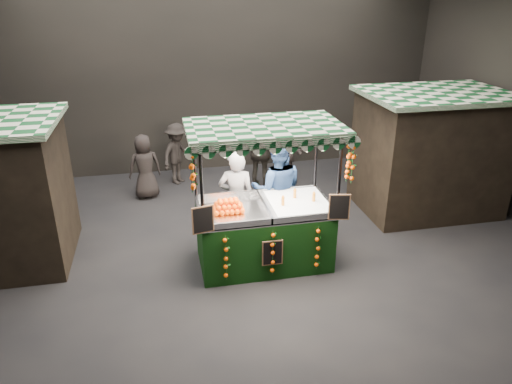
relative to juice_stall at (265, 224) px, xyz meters
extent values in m
plane|color=black|center=(-0.40, 0.08, -0.79)|extent=(12.00, 12.00, 0.00)
cube|color=black|center=(-0.40, 5.08, 1.71)|extent=(12.00, 0.10, 5.00)
cube|color=black|center=(-0.40, -4.92, 1.71)|extent=(12.00, 0.10, 5.00)
cube|color=black|center=(4.00, 1.58, 0.46)|extent=(2.80, 2.00, 2.50)
cube|color=#104B20|center=(4.00, 1.58, 1.76)|extent=(3.00, 2.20, 0.10)
cube|color=black|center=(-0.01, 0.04, -0.28)|extent=(2.26, 1.23, 1.03)
cube|color=silver|center=(-0.01, 0.04, 0.26)|extent=(2.26, 1.23, 0.04)
cylinder|color=black|center=(-1.11, -0.55, 0.44)|extent=(0.05, 0.05, 2.47)
cylinder|color=black|center=(1.09, -0.55, 0.44)|extent=(0.05, 0.05, 2.47)
cylinder|color=black|center=(-1.11, 0.63, 0.44)|extent=(0.05, 0.05, 2.47)
cylinder|color=black|center=(1.09, 0.63, 0.44)|extent=(0.05, 0.05, 2.47)
cube|color=#104B20|center=(-0.01, 0.04, 1.72)|extent=(2.52, 1.49, 0.08)
cube|color=white|center=(0.60, 0.04, 0.32)|extent=(1.01, 1.11, 0.08)
cube|color=black|center=(-1.12, -0.61, 0.50)|extent=(0.35, 0.10, 0.45)
cube|color=black|center=(1.10, -0.61, 0.50)|extent=(0.35, 0.10, 0.45)
cube|color=black|center=(-0.01, -0.62, -0.22)|extent=(0.35, 0.03, 0.45)
imported|color=gray|center=(-0.35, 0.86, 0.13)|extent=(0.75, 0.57, 1.85)
imported|color=navy|center=(0.43, 0.85, 0.24)|extent=(1.14, 0.97, 2.05)
imported|color=black|center=(-4.30, 3.35, 0.09)|extent=(0.71, 0.54, 1.77)
imported|color=#292321|center=(1.27, 3.34, 0.07)|extent=(1.06, 1.00, 1.73)
imported|color=black|center=(0.69, 3.45, 0.12)|extent=(1.16, 0.85, 1.83)
imported|color=black|center=(-1.28, 4.17, -0.02)|extent=(1.09, 1.12, 1.54)
imported|color=#292321|center=(-2.07, 3.42, -0.03)|extent=(0.82, 0.62, 1.52)
camera|label=1|loc=(-1.66, -7.17, 3.81)|focal=33.35mm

